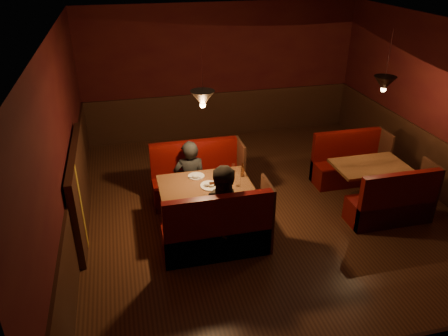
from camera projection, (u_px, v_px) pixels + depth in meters
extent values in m
cube|color=#422315|center=(271.00, 215.00, 7.12)|extent=(6.00, 7.00, 0.01)
cube|color=black|center=(281.00, 31.00, 5.79)|extent=(6.00, 7.00, 0.01)
cube|color=#45130E|center=(221.00, 72.00, 9.49)|extent=(6.00, 0.01, 2.90)
cube|color=#45130E|center=(426.00, 298.00, 3.43)|extent=(6.00, 0.01, 2.90)
cube|color=#45130E|center=(63.00, 152.00, 5.83)|extent=(0.01, 7.00, 2.90)
cube|color=#341D10|center=(221.00, 114.00, 9.90)|extent=(6.00, 0.04, 1.00)
cube|color=#341D10|center=(76.00, 212.00, 6.27)|extent=(0.04, 7.00, 1.00)
cube|color=#341D10|center=(436.00, 168.00, 7.52)|extent=(0.04, 7.00, 1.00)
cube|color=#341D10|center=(80.00, 189.00, 6.56)|extent=(0.10, 2.20, 1.30)
cube|color=gold|center=(82.00, 208.00, 6.09)|extent=(0.01, 0.12, 1.30)
cylinder|color=#333333|center=(202.00, 70.00, 5.77)|extent=(0.01, 0.01, 0.80)
cone|color=black|center=(203.00, 99.00, 5.95)|extent=(0.34, 0.34, 0.22)
sphere|color=#FFBF72|center=(203.00, 105.00, 5.99)|extent=(0.08, 0.08, 0.08)
cylinder|color=#333333|center=(389.00, 57.00, 6.42)|extent=(0.01, 0.01, 0.80)
cone|color=black|center=(384.00, 84.00, 6.60)|extent=(0.34, 0.34, 0.22)
sphere|color=#FFBF72|center=(383.00, 89.00, 6.64)|extent=(0.08, 0.08, 0.08)
cube|color=#552F18|center=(205.00, 184.00, 6.56)|extent=(1.37, 0.83, 0.05)
cylinder|color=#341D10|center=(205.00, 205.00, 6.73)|extent=(0.14, 0.14, 0.69)
cylinder|color=#341D10|center=(206.00, 222.00, 6.88)|extent=(0.55, 0.55, 0.04)
cylinder|color=silver|center=(210.00, 186.00, 6.45)|extent=(0.27, 0.27, 0.02)
cube|color=black|center=(212.00, 184.00, 6.44)|extent=(0.09, 0.08, 0.03)
ellipsoid|color=silver|center=(206.00, 185.00, 6.41)|extent=(0.07, 0.07, 0.05)
cube|color=tan|center=(211.00, 186.00, 6.40)|extent=(0.07, 0.04, 0.03)
cylinder|color=silver|center=(207.00, 186.00, 6.41)|extent=(0.11, 0.07, 0.01)
cylinder|color=silver|center=(196.00, 176.00, 6.72)|extent=(0.26, 0.26, 0.01)
ellipsoid|color=beige|center=(195.00, 176.00, 6.65)|extent=(0.10, 0.10, 0.05)
cube|color=silver|center=(194.00, 178.00, 6.65)|extent=(0.19, 0.08, 0.00)
cylinder|color=white|center=(223.00, 179.00, 6.58)|extent=(0.05, 0.05, 0.08)
cylinder|color=white|center=(233.00, 169.00, 6.80)|extent=(0.07, 0.07, 0.15)
cylinder|color=white|center=(239.00, 182.00, 6.43)|extent=(0.07, 0.07, 0.15)
cylinder|color=#47230F|center=(243.00, 172.00, 6.70)|extent=(0.06, 0.06, 0.16)
cylinder|color=#47230F|center=(243.00, 165.00, 6.65)|extent=(0.03, 0.03, 0.07)
ellipsoid|color=white|center=(229.00, 184.00, 6.46)|extent=(0.11, 0.11, 0.04)
cube|color=#490507|center=(197.00, 190.00, 7.40)|extent=(1.47, 0.54, 0.44)
cube|color=#490507|center=(194.00, 169.00, 7.45)|extent=(1.47, 0.12, 1.03)
cube|color=#341D10|center=(240.00, 169.00, 7.42)|extent=(0.04, 0.54, 1.03)
cube|color=#490507|center=(215.00, 238.00, 6.17)|extent=(1.47, 0.54, 0.44)
cube|color=#490507|center=(219.00, 230.00, 5.85)|extent=(1.47, 0.12, 1.03)
cube|color=#341D10|center=(267.00, 214.00, 6.19)|extent=(0.04, 0.54, 1.03)
cube|color=#552F18|center=(370.00, 166.00, 7.24)|extent=(1.20, 0.76, 0.04)
cylinder|color=#341D10|center=(367.00, 184.00, 7.39)|extent=(0.13, 0.13, 0.63)
cylinder|color=#341D10|center=(365.00, 199.00, 7.53)|extent=(0.50, 0.50, 0.04)
cube|color=#490507|center=(348.00, 172.00, 8.01)|extent=(1.29, 0.49, 0.40)
cube|color=#490507|center=(345.00, 154.00, 8.05)|extent=(1.29, 0.11, 0.94)
cube|color=#341D10|center=(382.00, 155.00, 8.02)|extent=(0.04, 0.49, 0.94)
cube|color=#490507|center=(388.00, 209.00, 6.88)|extent=(1.29, 0.49, 0.40)
cube|color=#490507|center=(398.00, 201.00, 6.59)|extent=(1.29, 0.11, 0.94)
cube|color=#341D10|center=(428.00, 190.00, 6.89)|extent=(0.04, 0.49, 0.94)
imported|color=black|center=(190.00, 164.00, 7.09)|extent=(0.58, 0.40, 1.50)
imported|color=black|center=(227.00, 199.00, 5.96)|extent=(0.86, 0.69, 1.66)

